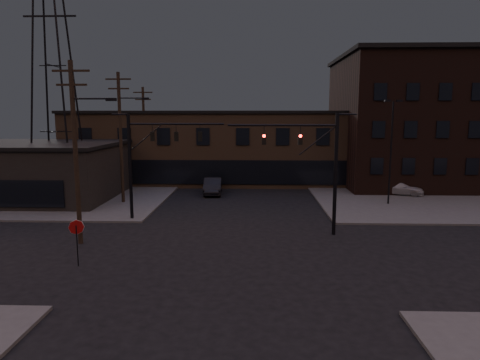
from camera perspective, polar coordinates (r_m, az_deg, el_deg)
name	(u,v)px	position (r m, az deg, el deg)	size (l,w,h in m)	color
ground	(232,255)	(24.51, -1.02, -10.02)	(140.00, 140.00, 0.00)	black
sidewalk_ne	(451,189)	(50.36, 26.26, -1.12)	(30.00, 30.00, 0.15)	#474744
sidewalk_nw	(41,187)	(51.39, -24.98, -0.86)	(30.00, 30.00, 0.15)	#474744
building_row	(244,147)	(51.35, 0.54, 4.36)	(40.00, 12.00, 8.00)	brown
building_right	(439,123)	(53.42, 25.00, 6.95)	(22.00, 16.00, 14.00)	black
building_left	(29,172)	(44.87, -26.32, 0.91)	(16.00, 12.00, 5.00)	black
traffic_signal_near	(318,161)	(28.16, 10.39, 2.57)	(7.12, 0.24, 8.00)	black
traffic_signal_far	(147,154)	(32.30, -12.32, 3.42)	(7.12, 0.24, 8.00)	black
stop_sign	(77,232)	(23.88, -20.97, -6.49)	(0.72, 0.33, 2.48)	black
utility_pole_near	(76,148)	(27.41, -20.98, 3.94)	(3.70, 0.28, 11.00)	black
utility_pole_mid	(121,135)	(39.00, -15.55, 5.81)	(3.70, 0.28, 11.50)	black
utility_pole_far	(144,133)	(50.84, -12.65, 6.13)	(2.20, 0.28, 11.00)	black
transmission_tower	(53,66)	(45.68, -23.70, 13.80)	(7.00, 7.00, 25.00)	black
lot_light_a	(391,142)	(39.09, 19.53, 4.74)	(1.50, 0.28, 9.14)	black
lot_light_b	(437,139)	(45.86, 24.83, 4.94)	(1.50, 0.28, 9.14)	black
parked_car_lot_a	(385,184)	(45.78, 18.77, -0.54)	(1.76, 4.36, 1.49)	black
parked_car_lot_b	(400,188)	(44.63, 20.56, -1.01)	(1.77, 4.35, 1.26)	#ADADB0
car_crossing	(213,186)	(42.98, -3.65, -0.79)	(1.71, 4.89, 1.61)	black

